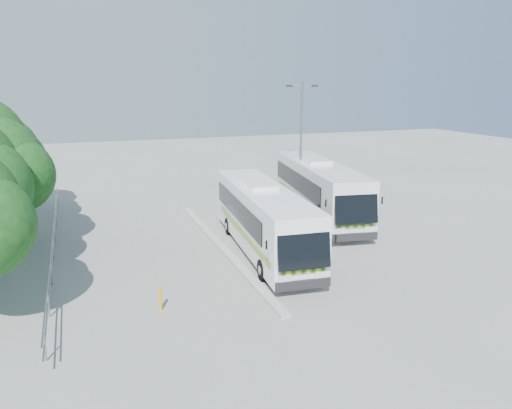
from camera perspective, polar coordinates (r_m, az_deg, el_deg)
name	(u,v)px	position (r m, az deg, el deg)	size (l,w,h in m)	color
ground	(280,256)	(23.63, 2.78, -5.87)	(100.00, 100.00, 0.00)	gray
kerb_divider	(221,247)	(24.66, -3.99, -4.84)	(0.40, 16.00, 0.15)	#B2B2AD
railing	(53,239)	(25.53, -22.20, -3.65)	(0.06, 22.00, 1.00)	gray
tree_far_e	(6,150)	(34.21, -26.71, 5.56)	(4.54, 4.28, 5.92)	#382314
coach_main	(263,217)	(23.73, 0.84, -1.49)	(3.18, 11.24, 3.08)	white
coach_adjacent	(318,188)	(30.00, 7.15, 1.88)	(4.13, 11.95, 3.25)	white
lamppost	(301,142)	(30.79, 5.17, 7.16)	(1.95, 0.37, 7.96)	gray
bollard	(160,299)	(18.43, -10.89, -10.52)	(0.12, 0.12, 0.89)	#D89C0C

